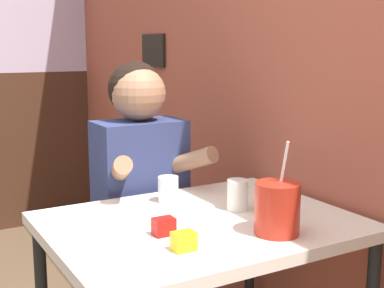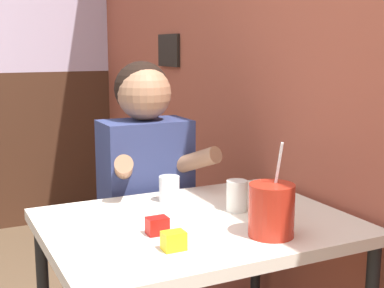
{
  "view_description": "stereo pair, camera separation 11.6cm",
  "coord_description": "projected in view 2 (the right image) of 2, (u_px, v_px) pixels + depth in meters",
  "views": [
    {
      "loc": [
        0.02,
        -1.08,
        1.28
      ],
      "look_at": [
        0.88,
        0.42,
        0.96
      ],
      "focal_mm": 50.0,
      "sensor_mm": 36.0,
      "label": 1
    },
    {
      "loc": [
        0.12,
        -1.13,
        1.28
      ],
      "look_at": [
        0.88,
        0.42,
        0.96
      ],
      "focal_mm": 50.0,
      "sensor_mm": 36.0,
      "label": 2
    }
  ],
  "objects": [
    {
      "name": "condiment_ketchup",
      "position": [
        157.0,
        226.0,
        1.52
      ],
      "size": [
        0.06,
        0.04,
        0.05
      ],
      "color": "#B7140F",
      "rests_on": "main_table"
    },
    {
      "name": "brick_wall_right",
      "position": [
        193.0,
        32.0,
        2.72
      ],
      "size": [
        0.08,
        4.72,
        2.7
      ],
      "color": "#9E4C38",
      "rests_on": "ground_plane"
    },
    {
      "name": "glass_near_pitcher",
      "position": [
        169.0,
        189.0,
        1.84
      ],
      "size": [
        0.07,
        0.07,
        0.09
      ],
      "color": "silver",
      "rests_on": "main_table"
    },
    {
      "name": "person_seated",
      "position": [
        146.0,
        207.0,
        2.12
      ],
      "size": [
        0.42,
        0.41,
        1.23
      ],
      "color": "navy",
      "rests_on": "ground_plane"
    },
    {
      "name": "main_table",
      "position": [
        198.0,
        245.0,
        1.66
      ],
      "size": [
        0.92,
        0.71,
        0.75
      ],
      "color": "beige",
      "rests_on": "ground_plane"
    },
    {
      "name": "glass_center",
      "position": [
        237.0,
        196.0,
        1.73
      ],
      "size": [
        0.07,
        0.07,
        0.1
      ],
      "color": "silver",
      "rests_on": "main_table"
    },
    {
      "name": "glass_far_side",
      "position": [
        268.0,
        201.0,
        1.69
      ],
      "size": [
        0.08,
        0.08,
        0.09
      ],
      "color": "silver",
      "rests_on": "main_table"
    },
    {
      "name": "cocktail_pitcher",
      "position": [
        271.0,
        210.0,
        1.5
      ],
      "size": [
        0.13,
        0.13,
        0.27
      ],
      "color": "#B22819",
      "rests_on": "main_table"
    },
    {
      "name": "condiment_mustard",
      "position": [
        174.0,
        241.0,
        1.4
      ],
      "size": [
        0.06,
        0.04,
        0.05
      ],
      "color": "yellow",
      "rests_on": "main_table"
    }
  ]
}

